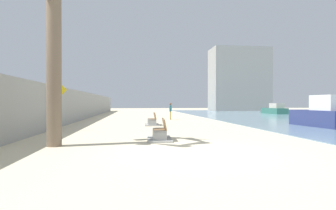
{
  "coord_description": "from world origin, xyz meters",
  "views": [
    {
      "loc": [
        -1.91,
        -9.25,
        1.7
      ],
      "look_at": [
        0.54,
        10.76,
        1.55
      ],
      "focal_mm": 28.97,
      "sensor_mm": 36.0,
      "label": 1
    }
  ],
  "objects_px": {
    "pedestrian_sign": "(60,101)",
    "boat_far_right": "(320,115)",
    "bench_near": "(160,135)",
    "bench_far": "(152,122)",
    "person_walking": "(170,110)",
    "boat_mid_bay": "(275,110)"
  },
  "relations": [
    {
      "from": "pedestrian_sign",
      "to": "boat_far_right",
      "type": "bearing_deg",
      "value": 2.33
    },
    {
      "from": "bench_near",
      "to": "bench_far",
      "type": "height_order",
      "value": "same"
    },
    {
      "from": "boat_far_right",
      "to": "bench_far",
      "type": "bearing_deg",
      "value": 165.04
    },
    {
      "from": "person_walking",
      "to": "boat_far_right",
      "type": "xyz_separation_m",
      "value": [
        9.34,
        -9.7,
        -0.14
      ]
    },
    {
      "from": "bench_far",
      "to": "boat_mid_bay",
      "type": "bearing_deg",
      "value": 42.77
    },
    {
      "from": "bench_near",
      "to": "person_walking",
      "type": "bearing_deg",
      "value": 80.64
    },
    {
      "from": "bench_near",
      "to": "person_walking",
      "type": "relative_size",
      "value": 1.26
    },
    {
      "from": "boat_mid_bay",
      "to": "boat_far_right",
      "type": "bearing_deg",
      "value": -111.06
    },
    {
      "from": "bench_near",
      "to": "boat_mid_bay",
      "type": "distance_m",
      "value": 33.41
    },
    {
      "from": "bench_near",
      "to": "bench_far",
      "type": "bearing_deg",
      "value": 88.82
    },
    {
      "from": "person_walking",
      "to": "boat_mid_bay",
      "type": "height_order",
      "value": "person_walking"
    },
    {
      "from": "boat_far_right",
      "to": "pedestrian_sign",
      "type": "xyz_separation_m",
      "value": [
        -17.41,
        -0.71,
        0.95
      ]
    },
    {
      "from": "bench_near",
      "to": "boat_mid_bay",
      "type": "bearing_deg",
      "value": 53.05
    },
    {
      "from": "bench_near",
      "to": "boat_far_right",
      "type": "bearing_deg",
      "value": 23.69
    },
    {
      "from": "bench_far",
      "to": "boat_far_right",
      "type": "relative_size",
      "value": 0.46
    },
    {
      "from": "person_walking",
      "to": "boat_far_right",
      "type": "bearing_deg",
      "value": -46.07
    },
    {
      "from": "boat_far_right",
      "to": "person_walking",
      "type": "bearing_deg",
      "value": 133.93
    },
    {
      "from": "bench_far",
      "to": "boat_far_right",
      "type": "height_order",
      "value": "boat_far_right"
    },
    {
      "from": "bench_far",
      "to": "boat_mid_bay",
      "type": "distance_m",
      "value": 27.13
    },
    {
      "from": "person_walking",
      "to": "boat_mid_bay",
      "type": "bearing_deg",
      "value": 33.85
    },
    {
      "from": "bench_far",
      "to": "boat_mid_bay",
      "type": "height_order",
      "value": "boat_mid_bay"
    },
    {
      "from": "bench_far",
      "to": "pedestrian_sign",
      "type": "distance_m",
      "value": 7.1
    }
  ]
}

